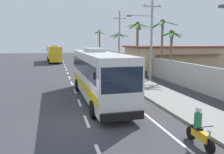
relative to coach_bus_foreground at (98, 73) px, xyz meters
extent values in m
plane|color=#3A3A3F|center=(-1.52, -4.83, -2.01)|extent=(160.00, 160.00, 0.00)
cube|color=gray|center=(5.28, 5.17, -1.94)|extent=(3.20, 90.00, 0.14)
cube|color=white|center=(-1.52, -4.70, -2.01)|extent=(0.16, 2.00, 0.01)
cube|color=white|center=(-1.52, -0.67, -2.01)|extent=(0.16, 2.00, 0.01)
cube|color=white|center=(-1.52, 3.35, -2.01)|extent=(0.16, 2.00, 0.01)
cube|color=white|center=(-1.52, 7.38, -2.01)|extent=(0.16, 2.00, 0.01)
cube|color=white|center=(-1.52, 11.41, -2.01)|extent=(0.16, 2.00, 0.01)
cube|color=white|center=(-1.52, 15.43, -2.01)|extent=(0.16, 2.00, 0.01)
cube|color=white|center=(-1.52, 19.46, -2.01)|extent=(0.16, 2.00, 0.01)
cube|color=white|center=(-1.52, 23.48, -2.01)|extent=(0.16, 2.00, 0.01)
cube|color=white|center=(-1.52, 27.51, -2.01)|extent=(0.16, 2.00, 0.01)
cube|color=white|center=(-1.52, 31.53, -2.01)|extent=(0.16, 2.00, 0.01)
cube|color=white|center=(-1.52, 35.56, -2.01)|extent=(0.16, 2.00, 0.01)
cube|color=white|center=(-1.52, 39.59, -2.01)|extent=(0.16, 2.00, 0.01)
cube|color=white|center=(-1.52, 43.61, -2.01)|extent=(0.16, 2.00, 0.01)
cube|color=white|center=(2.12, 10.17, -2.01)|extent=(0.14, 70.00, 0.01)
cube|color=#B2B2AD|center=(9.08, 9.17, -0.82)|extent=(0.24, 60.00, 2.38)
cube|color=silver|center=(0.00, -0.03, -0.02)|extent=(2.72, 12.06, 3.20)
cube|color=#192333|center=(0.00, 0.17, 0.54)|extent=(2.72, 11.10, 1.02)
cube|color=#192333|center=(0.16, -5.98, 0.46)|extent=(2.22, 0.16, 1.34)
cube|color=yellow|center=(0.00, -0.03, -0.74)|extent=(2.75, 11.82, 0.58)
cube|color=black|center=(0.16, -6.07, -1.42)|extent=(2.36, 0.22, 0.44)
cube|color=#B7B7B7|center=(-0.04, 1.47, 1.72)|extent=(1.39, 2.67, 0.28)
cube|color=black|center=(1.53, -5.74, 0.70)|extent=(0.12, 0.08, 0.36)
cube|color=black|center=(-1.23, -5.81, 0.70)|extent=(0.12, 0.08, 0.36)
cylinder|color=black|center=(1.29, -4.19, -1.49)|extent=(0.35, 1.05, 1.04)
cylinder|color=black|center=(-1.07, -4.26, -1.49)|extent=(0.35, 1.05, 1.04)
cylinder|color=black|center=(1.09, 3.60, -1.49)|extent=(0.35, 1.05, 1.04)
cylinder|color=black|center=(-1.27, 3.54, -1.49)|extent=(0.35, 1.05, 1.04)
cube|color=gold|center=(-3.39, 33.83, -0.15)|extent=(3.16, 10.70, 2.95)
cube|color=#192333|center=(-3.38, 33.64, 0.37)|extent=(3.13, 9.86, 0.95)
cube|color=#192333|center=(-3.75, 39.06, 0.30)|extent=(2.24, 0.25, 1.24)
cube|color=yellow|center=(-3.39, 33.83, -0.81)|extent=(3.18, 10.50, 0.53)
cube|color=black|center=(-3.76, 39.15, -1.42)|extent=(2.39, 0.32, 0.44)
cube|color=#B7B7B7|center=(-3.30, 32.52, 1.47)|extent=(1.49, 2.41, 0.28)
cube|color=black|center=(-5.13, 38.76, 0.52)|extent=(0.13, 0.09, 0.36)
cube|color=black|center=(-2.35, 38.95, 0.52)|extent=(0.13, 0.09, 0.36)
cylinder|color=black|center=(-4.84, 37.44, -1.49)|extent=(0.39, 1.06, 1.04)
cylinder|color=black|center=(-2.46, 37.60, -1.49)|extent=(0.39, 1.06, 1.04)
cylinder|color=black|center=(-4.36, 30.59, -1.49)|extent=(0.39, 1.06, 1.04)
cylinder|color=black|center=(-1.98, 30.76, -1.49)|extent=(0.39, 1.06, 1.04)
cylinder|color=black|center=(2.73, -9.59, -1.71)|extent=(0.11, 0.60, 0.60)
cylinder|color=black|center=(2.76, -8.23, -1.71)|extent=(0.13, 0.60, 0.60)
cube|color=gold|center=(2.74, -8.96, -1.49)|extent=(0.26, 1.10, 0.36)
cube|color=black|center=(2.75, -8.66, -1.29)|extent=(0.25, 0.60, 0.12)
cylinder|color=gray|center=(2.73, -9.47, -1.41)|extent=(0.07, 0.32, 0.67)
cylinder|color=black|center=(2.74, -9.37, -0.97)|extent=(0.56, 0.05, 0.04)
sphere|color=#EAEACC|center=(2.73, -9.49, -1.11)|extent=(0.14, 0.14, 0.14)
cylinder|color=#2D7A47|center=(2.75, -8.71, -0.94)|extent=(0.32, 0.32, 0.70)
sphere|color=white|center=(2.75, -8.71, -0.47)|extent=(0.26, 0.26, 0.26)
cylinder|color=black|center=(2.34, 8.95, -1.71)|extent=(0.17, 0.61, 0.60)
cylinder|color=black|center=(2.50, 10.30, -1.71)|extent=(0.19, 0.61, 0.60)
cube|color=red|center=(2.42, 9.58, -1.49)|extent=(0.37, 1.12, 0.36)
cube|color=black|center=(2.45, 9.87, -1.29)|extent=(0.31, 0.62, 0.12)
cylinder|color=gray|center=(2.36, 9.07, -1.41)|extent=(0.10, 0.32, 0.67)
cylinder|color=black|center=(2.37, 9.17, -0.97)|extent=(0.56, 0.11, 0.04)
sphere|color=#EAEACC|center=(2.35, 9.05, -1.11)|extent=(0.14, 0.14, 0.14)
cylinder|color=red|center=(2.45, 9.82, -0.99)|extent=(0.32, 0.32, 0.60)
sphere|color=white|center=(2.45, 9.82, -0.57)|extent=(0.26, 0.26, 0.26)
cylinder|color=navy|center=(5.61, 16.30, -1.49)|extent=(0.28, 0.28, 0.77)
cylinder|color=#2D7A47|center=(5.61, 16.30, -0.79)|extent=(0.36, 0.36, 0.61)
sphere|color=beige|center=(5.61, 16.30, -0.38)|extent=(0.25, 0.25, 0.25)
cube|color=#4C4C51|center=(5.16, -6.79, 4.12)|extent=(0.44, 0.24, 0.14)
cylinder|color=#9E9E99|center=(7.22, 6.88, 2.94)|extent=(0.24, 0.24, 9.91)
cube|color=#9E9E99|center=(7.22, 6.88, 6.12)|extent=(2.15, 0.12, 0.12)
cylinder|color=#4C4742|center=(6.36, 6.88, 6.24)|extent=(0.08, 0.08, 0.16)
cylinder|color=#4C4742|center=(8.08, 6.88, 6.24)|extent=(0.08, 0.08, 0.16)
cylinder|color=#9E9E99|center=(5.92, 6.88, 5.12)|extent=(2.60, 0.09, 0.09)
cube|color=#4C4C51|center=(4.63, 6.88, 5.06)|extent=(0.44, 0.24, 0.14)
cylinder|color=#9E9E99|center=(7.37, 20.55, 2.67)|extent=(0.24, 0.24, 9.36)
cube|color=#9E9E99|center=(7.37, 20.55, 6.11)|extent=(2.18, 0.12, 0.12)
cylinder|color=#4C4742|center=(6.50, 20.55, 6.23)|extent=(0.08, 0.08, 0.16)
cylinder|color=#4C4742|center=(8.25, 20.55, 6.23)|extent=(0.08, 0.08, 0.16)
cylinder|color=brown|center=(7.42, 11.92, 1.30)|extent=(0.31, 0.31, 6.63)
ellipsoid|color=#3D893D|center=(8.23, 11.82, 4.47)|extent=(1.68, 0.56, 0.61)
ellipsoid|color=#3D893D|center=(7.86, 12.52, 4.30)|extent=(1.19, 1.45, 0.93)
ellipsoid|color=#3D893D|center=(7.02, 12.57, 4.37)|extent=(1.14, 1.54, 0.81)
ellipsoid|color=#3D893D|center=(6.62, 11.84, 4.48)|extent=(1.69, 0.51, 0.59)
ellipsoid|color=#3D893D|center=(7.09, 11.24, 4.34)|extent=(1.02, 1.56, 0.86)
ellipsoid|color=#3D893D|center=(7.87, 11.33, 4.30)|extent=(1.22, 1.43, 0.93)
sphere|color=brown|center=(7.42, 11.92, 4.67)|extent=(0.56, 0.56, 0.56)
cylinder|color=brown|center=(8.53, 25.06, 0.86)|extent=(0.26, 0.26, 5.75)
ellipsoid|color=#337F33|center=(9.50, 24.89, 3.55)|extent=(2.03, 0.70, 0.69)
ellipsoid|color=#337F33|center=(9.22, 25.73, 3.48)|extent=(1.66, 1.63, 0.82)
ellipsoid|color=#337F33|center=(8.21, 25.91, 3.36)|extent=(0.99, 1.88, 1.06)
ellipsoid|color=#337F33|center=(7.62, 25.44, 3.56)|extent=(1.99, 1.11, 0.67)
ellipsoid|color=#337F33|center=(7.65, 24.66, 3.49)|extent=(1.95, 1.14, 0.80)
ellipsoid|color=#337F33|center=(8.22, 24.12, 3.56)|extent=(0.97, 2.02, 0.67)
ellipsoid|color=#337F33|center=(9.12, 24.28, 3.53)|extent=(1.50, 1.81, 0.72)
sphere|color=brown|center=(8.53, 25.06, 3.78)|extent=(0.56, 0.56, 0.56)
cylinder|color=brown|center=(6.31, 33.04, 1.27)|extent=(0.33, 0.33, 6.57)
ellipsoid|color=#3D893D|center=(6.92, 33.15, 4.29)|extent=(1.34, 0.58, 0.83)
ellipsoid|color=#3D893D|center=(6.68, 33.59, 4.39)|extent=(1.07, 1.35, 0.63)
ellipsoid|color=#3D893D|center=(6.18, 33.69, 4.40)|extent=(0.62, 1.42, 0.63)
ellipsoid|color=#3D893D|center=(5.75, 33.38, 4.36)|extent=(1.35, 1.01, 0.69)
ellipsoid|color=#3D893D|center=(5.76, 32.76, 4.30)|extent=(1.33, 0.90, 0.82)
ellipsoid|color=#3D893D|center=(6.10, 32.40, 4.41)|extent=(0.78, 1.43, 0.60)
ellipsoid|color=#3D893D|center=(6.63, 32.51, 4.29)|extent=(0.98, 1.30, 0.83)
sphere|color=brown|center=(6.31, 33.04, 4.60)|extent=(0.56, 0.56, 0.56)
cylinder|color=brown|center=(9.29, 6.19, 0.64)|extent=(0.29, 0.29, 5.31)
ellipsoid|color=#337F33|center=(9.92, 6.28, 3.09)|extent=(1.36, 0.54, 0.72)
ellipsoid|color=#337F33|center=(9.60, 6.70, 3.03)|extent=(0.98, 1.27, 0.84)
ellipsoid|color=#337F33|center=(9.06, 6.83, 3.20)|extent=(0.80, 1.43, 0.52)
ellipsoid|color=#337F33|center=(8.61, 6.14, 3.19)|extent=(1.41, 0.45, 0.53)
ellipsoid|color=#337F33|center=(8.92, 5.66, 3.11)|extent=(1.05, 1.31, 0.70)
ellipsoid|color=#337F33|center=(9.65, 5.62, 3.19)|extent=(1.05, 1.36, 0.53)
sphere|color=brown|center=(9.29, 6.19, 3.35)|extent=(0.56, 0.56, 0.56)
cylinder|color=brown|center=(9.48, 8.89, 1.34)|extent=(0.26, 0.26, 6.71)
ellipsoid|color=#3D893D|center=(10.43, 8.70, 4.54)|extent=(2.00, 0.73, 0.62)
ellipsoid|color=#3D893D|center=(9.86, 9.77, 4.52)|extent=(1.12, 1.93, 0.67)
ellipsoid|color=#3D893D|center=(8.95, 9.56, 4.28)|extent=(1.38, 1.62, 1.13)
ellipsoid|color=#3D893D|center=(8.60, 8.76, 4.34)|extent=(1.87, 0.62, 1.01)
ellipsoid|color=#3D893D|center=(8.90, 8.14, 4.47)|extent=(1.47, 1.75, 0.75)
ellipsoid|color=#3D893D|center=(10.01, 8.08, 4.53)|extent=(1.37, 1.84, 0.64)
sphere|color=brown|center=(9.48, 8.89, 4.74)|extent=(0.56, 0.56, 0.56)
cube|color=tan|center=(13.76, 13.42, -0.24)|extent=(13.16, 6.72, 3.55)
cube|color=brown|center=(13.76, 13.42, 1.66)|extent=(13.95, 7.12, 0.24)
cube|color=brown|center=(13.76, 9.71, 0.65)|extent=(9.21, 0.80, 0.10)
camera|label=1|loc=(-3.05, -17.00, 2.40)|focal=36.95mm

